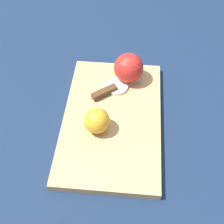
# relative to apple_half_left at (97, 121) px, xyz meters

# --- Properties ---
(ground_plane) EXTENTS (4.00, 4.00, 0.00)m
(ground_plane) POSITION_rel_apple_half_left_xyz_m (0.05, -0.03, -0.05)
(ground_plane) COLOR #14233D
(cutting_board) EXTENTS (0.45, 0.31, 0.02)m
(cutting_board) POSITION_rel_apple_half_left_xyz_m (0.05, -0.03, -0.04)
(cutting_board) COLOR tan
(cutting_board) RESTS_ON ground_plane
(apple_half_left) EXTENTS (0.06, 0.06, 0.06)m
(apple_half_left) POSITION_rel_apple_half_left_xyz_m (0.00, 0.00, 0.00)
(apple_half_left) COLOR gold
(apple_half_left) RESTS_ON cutting_board
(apple_half_right) EXTENTS (0.08, 0.08, 0.08)m
(apple_half_right) POSITION_rel_apple_half_left_xyz_m (0.19, -0.04, 0.01)
(apple_half_right) COLOR red
(apple_half_right) RESTS_ON cutting_board
(knife) EXTENTS (0.13, 0.12, 0.02)m
(knife) POSITION_rel_apple_half_left_xyz_m (0.13, 0.00, -0.02)
(knife) COLOR silver
(knife) RESTS_ON cutting_board
(apple_slice) EXTENTS (0.07, 0.07, 0.01)m
(apple_slice) POSITION_rel_apple_half_left_xyz_m (0.15, -0.01, -0.03)
(apple_slice) COLOR #EFE5C6
(apple_slice) RESTS_ON cutting_board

